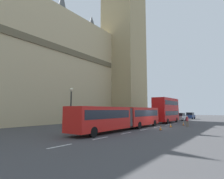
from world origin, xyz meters
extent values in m
plane|color=#424244|center=(0.00, 0.00, 0.00)|extent=(160.00, 160.00, 0.00)
cube|color=silver|center=(-17.18, 0.00, 0.01)|extent=(2.20, 0.16, 0.01)
cube|color=silver|center=(-12.58, 0.00, 0.01)|extent=(2.20, 0.16, 0.01)
cube|color=silver|center=(-7.98, 0.00, 0.01)|extent=(2.20, 0.16, 0.01)
cube|color=silver|center=(-3.38, 0.00, 0.01)|extent=(2.20, 0.16, 0.01)
cube|color=silver|center=(1.22, 0.00, 0.01)|extent=(2.20, 0.16, 0.01)
cube|color=silver|center=(5.82, 0.00, 0.01)|extent=(2.20, 0.16, 0.01)
cube|color=silver|center=(10.42, 0.00, 0.01)|extent=(2.20, 0.16, 0.01)
cube|color=tan|center=(18.27, 16.00, 28.03)|extent=(9.51, 9.51, 56.05)
cone|color=#474C51|center=(-0.91, 20.00, 25.57)|extent=(2.40, 2.40, 5.61)
cone|color=#474C51|center=(8.82, 20.00, 24.79)|extent=(2.40, 2.40, 4.05)
cube|color=red|center=(-0.52, 2.00, 1.65)|extent=(8.55, 2.50, 2.50)
cube|color=#1E232D|center=(-0.52, 2.00, 2.10)|extent=(7.87, 2.54, 0.90)
cube|color=red|center=(-9.97, 2.00, 1.65)|extent=(8.55, 2.50, 2.50)
cube|color=#1E232D|center=(-9.97, 2.00, 2.10)|extent=(7.87, 2.54, 0.90)
cylinder|color=#3F3F3F|center=(-5.25, 2.00, 1.65)|extent=(2.38, 2.38, 2.25)
cylinder|color=black|center=(2.22, 0.88, 0.50)|extent=(1.00, 0.30, 1.00)
cylinder|color=black|center=(-3.08, 0.88, 0.50)|extent=(1.00, 0.30, 1.00)
cylinder|color=black|center=(-12.54, 0.88, 0.50)|extent=(1.00, 0.30, 1.00)
cube|color=red|center=(11.32, 2.00, 1.60)|extent=(9.04, 2.50, 2.40)
cube|color=black|center=(11.32, 2.00, 1.95)|extent=(8.13, 2.54, 0.84)
cube|color=red|center=(11.32, 2.00, 3.85)|extent=(8.86, 2.50, 2.10)
cube|color=black|center=(11.32, 2.00, 3.95)|extent=(8.13, 2.54, 0.84)
cylinder|color=black|center=(14.21, 0.88, 0.50)|extent=(1.00, 0.30, 1.00)
cylinder|color=black|center=(8.42, 0.88, 0.50)|extent=(1.00, 0.30, 1.00)
cube|color=#B7B7BC|center=(21.20, 1.86, 0.70)|extent=(4.40, 1.80, 0.90)
cube|color=black|center=(21.00, 1.86, 1.50)|extent=(2.46, 1.66, 0.70)
cylinder|color=black|center=(22.61, 1.05, 0.32)|extent=(0.64, 0.30, 0.64)
cylinder|color=black|center=(19.79, 1.05, 0.32)|extent=(0.64, 0.30, 0.64)
cube|color=navy|center=(31.20, 1.76, 0.70)|extent=(4.40, 1.80, 0.90)
cube|color=black|center=(31.00, 1.76, 1.50)|extent=(2.46, 1.66, 0.70)
cylinder|color=black|center=(32.61, 0.95, 0.32)|extent=(0.64, 0.30, 0.64)
cylinder|color=black|center=(29.79, 0.95, 0.32)|extent=(0.64, 0.30, 0.64)
cube|color=black|center=(-2.90, -2.05, 0.01)|extent=(0.36, 0.36, 0.03)
cone|color=orange|center=(-2.90, -2.05, 0.31)|extent=(0.28, 0.28, 0.55)
cylinder|color=white|center=(-2.90, -2.05, 0.33)|extent=(0.17, 0.17, 0.08)
cube|color=black|center=(2.11, -1.76, 0.01)|extent=(0.36, 0.36, 0.03)
cone|color=orange|center=(2.11, -1.76, 0.31)|extent=(0.28, 0.28, 0.55)
cylinder|color=white|center=(2.11, -1.76, 0.33)|extent=(0.17, 0.17, 0.08)
cube|color=black|center=(6.53, -2.48, 0.01)|extent=(0.36, 0.36, 0.03)
cone|color=orange|center=(6.53, -2.48, 0.31)|extent=(0.28, 0.28, 0.55)
cylinder|color=white|center=(6.53, -2.48, 0.33)|extent=(0.17, 0.17, 0.08)
cylinder|color=black|center=(-10.18, 6.50, 0.15)|extent=(0.32, 0.32, 0.30)
cylinder|color=black|center=(-10.18, 6.50, 2.40)|extent=(0.16, 0.16, 4.80)
sphere|color=beige|center=(-10.18, 6.50, 5.05)|extent=(0.44, 0.44, 0.44)
cylinder|color=#726651|center=(4.08, -3.59, 0.43)|extent=(0.16, 0.16, 0.86)
cylinder|color=#726651|center=(4.18, -3.76, 0.43)|extent=(0.16, 0.16, 0.86)
cube|color=#BF383F|center=(4.13, -3.67, 1.16)|extent=(0.47, 0.40, 0.60)
sphere|color=tan|center=(4.13, -3.67, 1.58)|extent=(0.22, 0.22, 0.22)
camera|label=1|loc=(-26.32, -10.82, 2.55)|focal=30.24mm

